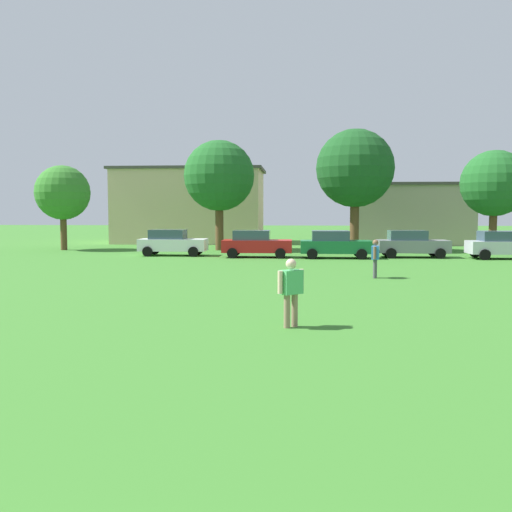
{
  "coord_description": "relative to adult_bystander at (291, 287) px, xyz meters",
  "views": [
    {
      "loc": [
        2.54,
        -0.61,
        2.91
      ],
      "look_at": [
        1.78,
        10.07,
        2.05
      ],
      "focal_mm": 39.87,
      "sensor_mm": 36.0,
      "label": 1
    }
  ],
  "objects": [
    {
      "name": "parked_car_white_0",
      "position": [
        -7.88,
        22.08,
        -0.16
      ],
      "size": [
        4.3,
        2.02,
        1.68
      ],
      "color": "white",
      "rests_on": "ground"
    },
    {
      "name": "tree_center",
      "position": [
        4.32,
        27.53,
        4.88
      ],
      "size": [
        5.61,
        5.61,
        8.74
      ],
      "color": "brown",
      "rests_on": "ground"
    },
    {
      "name": "adult_bystander",
      "position": [
        0.0,
        0.0,
        0.0
      ],
      "size": [
        0.64,
        0.61,
        1.72
      ],
      "rotation": [
        0.0,
        0.0,
        0.72
      ],
      "color": "#8C7259",
      "rests_on": "ground"
    },
    {
      "name": "house_left",
      "position": [
        -9.5,
        37.34,
        2.33
      ],
      "size": [
        13.35,
        7.87,
        6.68
      ],
      "color": "beige",
      "rests_on": "ground"
    },
    {
      "name": "ground_plane",
      "position": [
        -2.41,
        16.59,
        -1.02
      ],
      "size": [
        160.0,
        160.0,
        0.0
      ],
      "primitive_type": "plane",
      "color": "#387528"
    },
    {
      "name": "tree_far_left",
      "position": [
        -16.98,
        26.68,
        3.17
      ],
      "size": [
        3.98,
        3.98,
        6.2
      ],
      "color": "brown",
      "rests_on": "ground"
    },
    {
      "name": "tree_right",
      "position": [
        13.52,
        25.82,
        3.7
      ],
      "size": [
        4.49,
        4.49,
        6.99
      ],
      "color": "brown",
      "rests_on": "ground"
    },
    {
      "name": "parked_car_red_1",
      "position": [
        -2.38,
        21.13,
        -0.16
      ],
      "size": [
        4.3,
        2.02,
        1.68
      ],
      "color": "red",
      "rests_on": "ground"
    },
    {
      "name": "parked_car_green_2",
      "position": [
        2.45,
        20.82,
        -0.16
      ],
      "size": [
        4.3,
        2.02,
        1.68
      ],
      "color": "#196B38",
      "rests_on": "ground"
    },
    {
      "name": "parked_car_silver_4",
      "position": [
        12.55,
        20.97,
        -0.16
      ],
      "size": [
        4.3,
        2.02,
        1.68
      ],
      "color": "silver",
      "rests_on": "ground"
    },
    {
      "name": "bystander_midfield",
      "position": [
        3.53,
        10.66,
        -0.04
      ],
      "size": [
        0.41,
        0.78,
        1.66
      ],
      "rotation": [
        0.0,
        0.0,
        4.51
      ],
      "color": "#4C4C51",
      "rests_on": "ground"
    },
    {
      "name": "parked_car_gray_3",
      "position": [
        7.24,
        21.69,
        -0.16
      ],
      "size": [
        4.3,
        2.02,
        1.68
      ],
      "color": "slate",
      "rests_on": "ground"
    },
    {
      "name": "house_right",
      "position": [
        10.06,
        37.34,
        1.6
      ],
      "size": [
        9.96,
        8.34,
        5.23
      ],
      "color": "tan",
      "rests_on": "ground"
    },
    {
      "name": "tree_left",
      "position": [
        -5.5,
        27.31,
        4.38
      ],
      "size": [
        5.14,
        5.14,
        8.0
      ],
      "color": "brown",
      "rests_on": "ground"
    }
  ]
}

